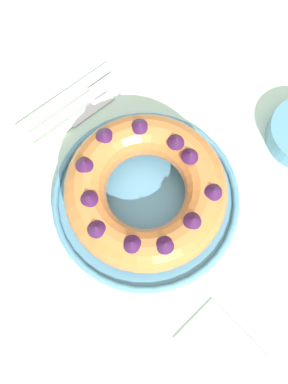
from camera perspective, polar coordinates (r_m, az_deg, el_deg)
ground_plane at (r=1.52m, az=-0.51°, el=-7.76°), size 8.00×8.00×0.00m
dining_table at (r=0.89m, az=-0.87°, el=-1.06°), size 1.54×1.08×0.72m
serving_dish at (r=0.80m, az=0.00°, el=-0.95°), size 0.34×0.34×0.02m
bundt_cake at (r=0.76m, az=-0.00°, el=0.03°), size 0.28×0.28×0.09m
fork at (r=0.89m, az=-8.14°, el=11.25°), size 0.02×0.20×0.01m
serving_knife at (r=0.90m, az=-10.79°, el=11.25°), size 0.02×0.22×0.01m
cake_knife at (r=0.87m, az=-9.46°, el=8.40°), size 0.02×0.18×0.01m
napkin at (r=0.79m, az=9.81°, el=-18.99°), size 0.14×0.10×0.00m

